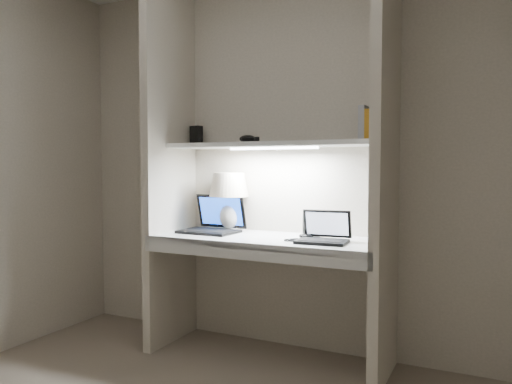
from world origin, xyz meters
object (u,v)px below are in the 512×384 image
Objects in this scene: table_lamp at (229,192)px; speaker at (312,225)px; laptop_netbook at (324,235)px; book_row at (377,124)px; laptop_main at (214,224)px.

speaker is at bearing -5.21° from table_lamp.
table_lamp is 1.31× the size of laptop_netbook.
laptop_netbook is 1.47× the size of book_row.
laptop_netbook is at bearing -59.86° from speaker.
laptop_main is (-0.06, -0.10, -0.21)m from table_lamp.
laptop_netbook is 1.96× the size of speaker.
book_row is (1.07, 0.09, 0.64)m from laptop_main.
laptop_main is 1.25m from book_row.
table_lamp is 0.81m from laptop_netbook.
laptop_netbook reaches higher than speaker.
book_row is at bearing -0.48° from table_lamp.
laptop_main is at bearing -174.92° from book_row.
laptop_main is 1.84× the size of book_row.
table_lamp is at bearing 165.46° from speaker.
laptop_netbook is at bearing -142.09° from book_row.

